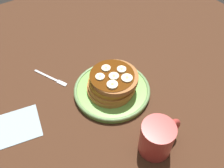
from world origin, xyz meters
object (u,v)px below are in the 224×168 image
plate (112,90)px  banana_slice_5 (107,68)px  coffee_mug (158,137)px  banana_slice_1 (100,77)px  fork (52,78)px  napkin (19,125)px  banana_slice_3 (112,85)px  banana_slice_4 (127,78)px  pancake_stack (113,82)px  banana_slice_2 (121,69)px  banana_slice_0 (115,76)px

plate → banana_slice_5: 7.44cm
plate → coffee_mug: size_ratio=1.96×
banana_slice_5 → plate: bearing=-95.8°
banana_slice_1 → coffee_mug: bearing=-85.2°
fork → napkin: bearing=-144.6°
banana_slice_1 → coffee_mug: size_ratio=0.22×
banana_slice_1 → plate: bearing=-18.6°
banana_slice_3 → coffee_mug: size_ratio=0.26×
banana_slice_4 → coffee_mug: 18.34cm
pancake_stack → fork: (-12.72, 15.74, -4.30)cm
coffee_mug → banana_slice_4: bearing=77.4°
banana_slice_2 → banana_slice_4: (-0.80, -4.07, -0.02)cm
fork → coffee_mug: bearing=-73.2°
banana_slice_0 → banana_slice_3: banana_slice_3 is taller
banana_slice_5 → napkin: (-27.92, 1.82, -7.67)cm
banana_slice_3 → fork: size_ratio=0.25×
banana_slice_2 → banana_slice_4: size_ratio=0.85×
banana_slice_3 → banana_slice_4: (4.76, -0.26, -0.07)cm
pancake_stack → banana_slice_2: (3.14, 0.71, 3.30)cm
banana_slice_0 → banana_slice_2: (3.05, 1.39, 0.02)cm
banana_slice_3 → fork: 22.79cm
pancake_stack → banana_slice_3: bearing=-128.1°
banana_slice_2 → banana_slice_4: 4.15cm
napkin → banana_slice_5: bearing=-3.7°
pancake_stack → napkin: (-27.83, 5.02, -4.40)cm
banana_slice_2 → fork: (-15.86, 15.03, -7.60)cm
banana_slice_4 → banana_slice_5: same height
pancake_stack → banana_slice_4: 5.24cm
banana_slice_5 → banana_slice_3: bearing=-111.8°
fork → banana_slice_5: bearing=-44.4°
fork → banana_slice_1: bearing=-57.4°
banana_slice_5 → coffee_mug: coffee_mug is taller
banana_slice_1 → banana_slice_5: 4.05cm
pancake_stack → coffee_mug: size_ratio=1.29×
plate → napkin: plate is taller
plate → pancake_stack: (0.21, -0.21, 3.53)cm
banana_slice_4 → coffee_mug: bearing=-102.6°
banana_slice_2 → banana_slice_3: (-5.56, -3.81, 0.05)cm
plate → coffee_mug: (-1.41, -21.24, 3.88)cm
banana_slice_0 → pancake_stack: bearing=97.0°
banana_slice_1 → banana_slice_2: size_ratio=0.96×
plate → banana_slice_2: banana_slice_2 is taller
banana_slice_2 → coffee_mug: size_ratio=0.23×
banana_slice_3 → plate: bearing=56.2°
banana_slice_5 → banana_slice_0: bearing=-90.1°
coffee_mug → napkin: size_ratio=1.07×
banana_slice_3 → banana_slice_2: bearing=34.4°
banana_slice_1 → napkin: size_ratio=0.24×
pancake_stack → banana_slice_3: (-2.43, -3.10, 3.35)cm
banana_slice_1 → banana_slice_3: bearing=-76.4°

